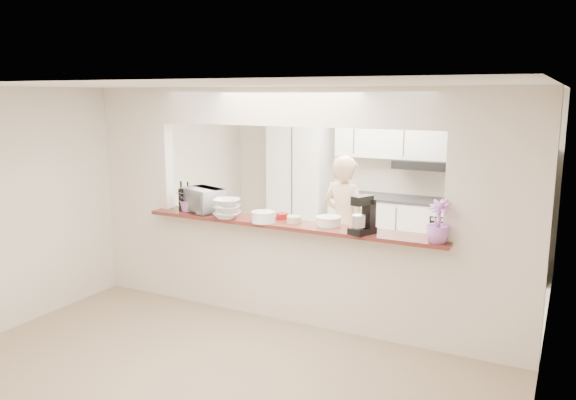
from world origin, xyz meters
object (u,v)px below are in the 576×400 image
Objects in this scene: refrigerator at (520,215)px; toaster_oven at (202,200)px; stand_mixer at (363,217)px; person at (344,225)px.

toaster_oven is (-3.20, -2.64, 0.38)m from refrigerator.
toaster_oven is 2.01m from stand_mixer.
person is at bearing 59.36° from toaster_oven.
stand_mixer is 0.22× the size of person.
refrigerator reaches higher than person.
refrigerator reaches higher than stand_mixer.
refrigerator is 3.06m from stand_mixer.
person reaches higher than toaster_oven.
toaster_oven is 1.76m from person.
refrigerator is 2.43m from person.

